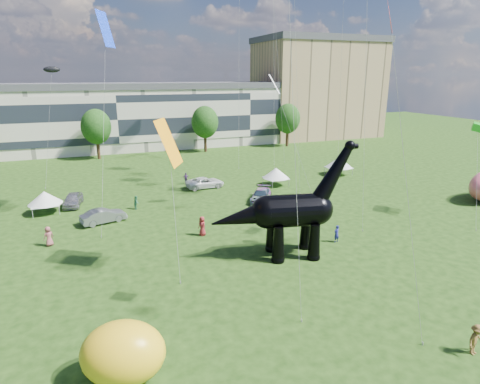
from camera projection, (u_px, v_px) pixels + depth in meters
name	position (u px, v px, depth m)	size (l,w,h in m)	color
ground	(303.00, 284.00, 29.13)	(220.00, 220.00, 0.00)	#16330C
terrace_row	(116.00, 120.00, 80.29)	(78.00, 11.00, 12.00)	beige
apartment_block	(317.00, 90.00, 97.99)	(28.00, 18.00, 22.00)	tan
tree_mid_left	(96.00, 124.00, 70.77)	(5.20, 5.20, 9.44)	#382314
tree_mid_right	(205.00, 120.00, 77.61)	(5.20, 5.20, 9.44)	#382314
tree_far_right	(288.00, 116.00, 83.77)	(5.20, 5.20, 9.44)	#382314
dinosaur_sculpture	(287.00, 213.00, 32.82)	(12.24, 4.41, 9.97)	black
car_silver	(73.00, 200.00, 46.29)	(1.79, 4.44, 1.51)	#A4A3A8
car_grey	(103.00, 216.00, 41.02)	(1.58, 4.52, 1.49)	slate
car_white	(205.00, 183.00, 53.78)	(2.38, 5.16, 1.43)	white
car_dark	(261.00, 195.00, 48.07)	(2.05, 5.05, 1.47)	#595960
gazebo_near	(276.00, 173.00, 54.65)	(3.86, 3.86, 2.48)	white
gazebo_far	(339.00, 162.00, 60.43)	(4.47, 4.47, 2.75)	white
gazebo_left	(45.00, 198.00, 43.66)	(3.75, 3.75, 2.48)	white
inflatable_yellow	(123.00, 353.00, 19.53)	(4.14, 3.19, 3.19)	yellow
visitors	(238.00, 216.00, 40.62)	(52.27, 42.77, 1.89)	olive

